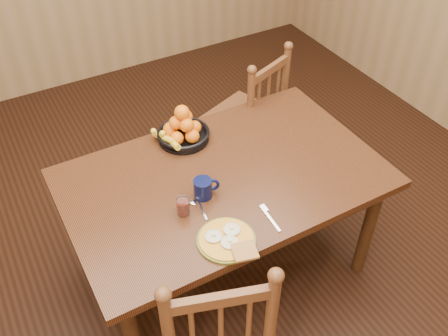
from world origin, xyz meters
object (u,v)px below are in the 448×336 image
breakfast_plate (227,240)px  dining_table (224,187)px  chair_far (248,118)px  fruit_bowl (182,130)px  coffee_mug (204,188)px

breakfast_plate → dining_table: bearing=62.6°
dining_table → breakfast_plate: breakfast_plate is taller
chair_far → fruit_bowl: size_ratio=3.05×
fruit_bowl → chair_far: bearing=26.5°
breakfast_plate → coffee_mug: bearing=81.8°
chair_far → coffee_mug: 1.09m
chair_far → coffee_mug: size_ratio=7.43×
breakfast_plate → fruit_bowl: fruit_bowl is taller
dining_table → breakfast_plate: bearing=-117.4°
chair_far → fruit_bowl: 0.77m
breakfast_plate → coffee_mug: coffee_mug is taller
chair_far → breakfast_plate: 1.34m
coffee_mug → fruit_bowl: 0.46m
breakfast_plate → fruit_bowl: size_ratio=0.92×
chair_far → fruit_bowl: chair_far is taller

